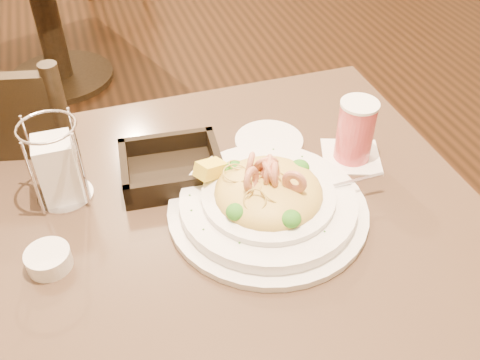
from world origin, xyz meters
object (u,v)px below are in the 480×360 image
object	(u,v)px
napkin_caddy	(58,168)
butter_ramekin	(49,259)
bread_basket	(172,169)
drink_glass	(355,131)
pasta_bowl	(268,199)
main_table	(243,297)
dining_chair_near	(24,195)
side_plate	(269,141)

from	to	relation	value
napkin_caddy	butter_ramekin	bearing A→B (deg)	-102.43
bread_basket	butter_ramekin	distance (m)	0.29
drink_glass	napkin_caddy	world-z (taller)	napkin_caddy
pasta_bowl	bread_basket	size ratio (longest dim) A/B	1.98
drink_glass	butter_ramekin	bearing A→B (deg)	-169.98
main_table	butter_ramekin	bearing A→B (deg)	-179.66
butter_ramekin	bread_basket	bearing A→B (deg)	33.39
main_table	dining_chair_near	size ratio (longest dim) A/B	0.97
dining_chair_near	pasta_bowl	distance (m)	0.71
pasta_bowl	bread_basket	distance (m)	0.21
bread_basket	side_plate	world-z (taller)	bread_basket
dining_chair_near	bread_basket	distance (m)	0.52
side_plate	dining_chair_near	bearing A→B (deg)	154.78
pasta_bowl	side_plate	world-z (taller)	pasta_bowl
side_plate	butter_ramekin	size ratio (longest dim) A/B	1.96
side_plate	butter_ramekin	bearing A→B (deg)	-155.94
bread_basket	dining_chair_near	bearing A→B (deg)	137.20
main_table	dining_chair_near	world-z (taller)	dining_chair_near
bread_basket	side_plate	size ratio (longest dim) A/B	1.41
pasta_bowl	main_table	bearing A→B (deg)	-172.69
pasta_bowl	side_plate	xyz separation A→B (m)	(0.08, 0.20, -0.03)
main_table	pasta_bowl	size ratio (longest dim) A/B	2.21
pasta_bowl	bread_basket	bearing A→B (deg)	133.56
pasta_bowl	butter_ramekin	size ratio (longest dim) A/B	5.48
bread_basket	butter_ramekin	xyz separation A→B (m)	(-0.24, -0.16, -0.00)
pasta_bowl	side_plate	distance (m)	0.22
main_table	drink_glass	distance (m)	0.41
bread_basket	butter_ramekin	bearing A→B (deg)	-146.61
main_table	drink_glass	size ratio (longest dim) A/B	6.00
main_table	side_plate	bearing A→B (deg)	58.55
dining_chair_near	main_table	bearing A→B (deg)	145.69
dining_chair_near	napkin_caddy	bearing A→B (deg)	126.02
dining_chair_near	pasta_bowl	xyz separation A→B (m)	(0.48, -0.46, 0.26)
drink_glass	pasta_bowl	bearing A→B (deg)	-155.88
drink_glass	bread_basket	world-z (taller)	drink_glass
dining_chair_near	napkin_caddy	world-z (taller)	dining_chair_near
drink_glass	side_plate	distance (m)	0.19
dining_chair_near	drink_glass	distance (m)	0.84
butter_ramekin	main_table	bearing A→B (deg)	0.34
dining_chair_near	side_plate	world-z (taller)	dining_chair_near
butter_ramekin	napkin_caddy	bearing A→B (deg)	77.57
bread_basket	butter_ramekin	world-z (taller)	bread_basket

